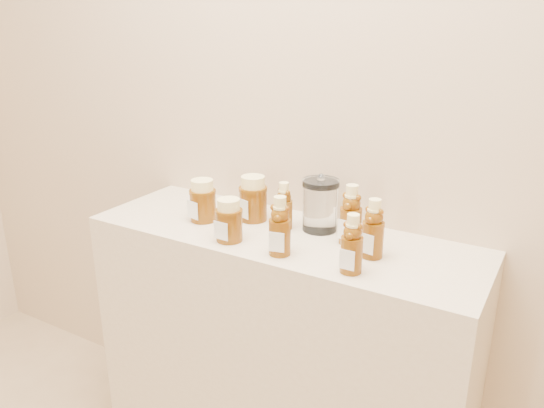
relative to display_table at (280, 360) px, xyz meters
The scene contains 11 objects.
wall_back 0.92m from the display_table, 90.00° to the left, with size 3.50×0.02×2.70m, color tan.
display_table is the anchor object (origin of this frame).
bear_bottle_back_left 0.53m from the display_table, 107.87° to the left, with size 0.06×0.06×0.17m, color #582C06, non-canonical shape.
bear_bottle_back_mid 0.59m from the display_table, 10.73° to the left, with size 0.07×0.07×0.20m, color #582C06, non-canonical shape.
bear_bottle_back_right 0.62m from the display_table, ahead, with size 0.06×0.06×0.18m, color #582C06, non-canonical shape.
bear_bottle_front_left 0.56m from the display_table, 61.78° to the right, with size 0.06×0.06×0.19m, color #582C06, non-canonical shape.
bear_bottle_front_right 0.62m from the display_table, 25.15° to the right, with size 0.06×0.06×0.18m, color #582C06, non-canonical shape.
honey_jar_left 0.58m from the display_table, behind, with size 0.09×0.09×0.13m, color #582C06, non-canonical shape.
honey_jar_back 0.54m from the display_table, 157.37° to the left, with size 0.09×0.09×0.14m, color #582C06, non-canonical shape.
honey_jar_front 0.54m from the display_table, 130.66° to the right, with size 0.08×0.08×0.13m, color #582C06, non-canonical shape.
glass_canister 0.55m from the display_table, 45.07° to the left, with size 0.11×0.11×0.17m, color white, non-canonical shape.
Camera 1 is at (0.72, 0.28, 1.51)m, focal length 35.00 mm.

